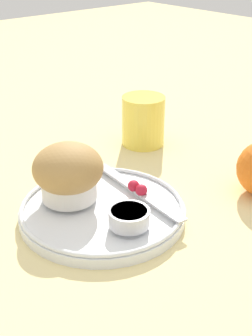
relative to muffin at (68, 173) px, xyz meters
The scene contains 7 objects.
ground_plane 0.08m from the muffin, 43.77° to the left, with size 3.00×3.00×0.00m, color beige.
plate 0.07m from the muffin, 26.88° to the left, with size 0.23×0.23×0.02m.
muffin is the anchor object (origin of this frame).
cream_ramekin 0.11m from the muffin, ahead, with size 0.05×0.05×0.02m.
berry_pair 0.10m from the muffin, 55.62° to the left, with size 0.03×0.02×0.02m.
butter_knife 0.10m from the muffin, 58.29° to the left, with size 0.20×0.03×0.00m.
juice_glass 0.25m from the muffin, 113.27° to the left, with size 0.08×0.08×0.09m.
Camera 1 is at (0.45, -0.35, 0.36)m, focal length 50.00 mm.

